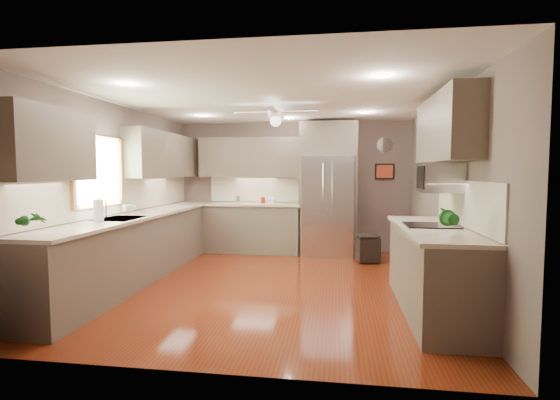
% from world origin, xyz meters
% --- Properties ---
extents(floor, '(5.00, 5.00, 0.00)m').
position_xyz_m(floor, '(0.00, 0.00, 0.00)').
color(floor, '#51200A').
rests_on(floor, ground).
extents(ceiling, '(5.00, 5.00, 0.00)m').
position_xyz_m(ceiling, '(0.00, 0.00, 2.50)').
color(ceiling, white).
rests_on(ceiling, ground).
extents(wall_back, '(4.50, 0.00, 4.50)m').
position_xyz_m(wall_back, '(0.00, 2.50, 1.25)').
color(wall_back, '#64534D').
rests_on(wall_back, ground).
extents(wall_front, '(4.50, 0.00, 4.50)m').
position_xyz_m(wall_front, '(0.00, -2.50, 1.25)').
color(wall_front, '#64534D').
rests_on(wall_front, ground).
extents(wall_left, '(0.00, 5.00, 5.00)m').
position_xyz_m(wall_left, '(-2.25, 0.00, 1.25)').
color(wall_left, '#64534D').
rests_on(wall_left, ground).
extents(wall_right, '(0.00, 5.00, 5.00)m').
position_xyz_m(wall_right, '(2.25, 0.00, 1.25)').
color(wall_right, '#64534D').
rests_on(wall_right, ground).
extents(canister_b, '(0.12, 0.12, 0.14)m').
position_xyz_m(canister_b, '(-1.03, 2.23, 1.01)').
color(canister_b, silver).
rests_on(canister_b, back_run).
extents(canister_d, '(0.08, 0.08, 0.12)m').
position_xyz_m(canister_d, '(-0.54, 2.21, 1.00)').
color(canister_d, maroon).
rests_on(canister_d, back_run).
extents(soap_bottle, '(0.11, 0.11, 0.19)m').
position_xyz_m(soap_bottle, '(-2.05, -0.05, 1.03)').
color(soap_bottle, white).
rests_on(soap_bottle, left_run).
extents(potted_plant_left, '(0.17, 0.12, 0.31)m').
position_xyz_m(potted_plant_left, '(-1.96, -2.00, 1.10)').
color(potted_plant_left, '#18551A').
rests_on(potted_plant_left, left_run).
extents(potted_plant_right, '(0.22, 0.18, 0.36)m').
position_xyz_m(potted_plant_right, '(1.89, -1.46, 1.12)').
color(potted_plant_right, '#18551A').
rests_on(potted_plant_right, right_run).
extents(bowl, '(0.20, 0.20, 0.05)m').
position_xyz_m(bowl, '(-0.37, 2.18, 0.96)').
color(bowl, '#BFAB8F').
rests_on(bowl, back_run).
extents(left_run, '(0.65, 4.70, 1.45)m').
position_xyz_m(left_run, '(-1.95, 0.15, 0.48)').
color(left_run, brown).
rests_on(left_run, ground).
extents(back_run, '(1.85, 0.65, 1.45)m').
position_xyz_m(back_run, '(-0.72, 2.20, 0.48)').
color(back_run, brown).
rests_on(back_run, ground).
extents(uppers, '(4.50, 4.70, 0.95)m').
position_xyz_m(uppers, '(-0.74, 0.71, 1.87)').
color(uppers, brown).
rests_on(uppers, wall_left).
extents(window, '(0.05, 1.12, 0.92)m').
position_xyz_m(window, '(-2.22, -0.50, 1.55)').
color(window, '#BFF2B2').
rests_on(window, wall_left).
extents(sink, '(0.50, 0.70, 0.32)m').
position_xyz_m(sink, '(-1.93, -0.50, 0.91)').
color(sink, silver).
rests_on(sink, left_run).
extents(refrigerator, '(1.06, 0.75, 2.45)m').
position_xyz_m(refrigerator, '(0.70, 2.16, 1.19)').
color(refrigerator, silver).
rests_on(refrigerator, ground).
extents(right_run, '(0.70, 2.20, 1.45)m').
position_xyz_m(right_run, '(1.93, -0.80, 0.48)').
color(right_run, brown).
rests_on(right_run, ground).
extents(microwave, '(0.43, 0.55, 0.34)m').
position_xyz_m(microwave, '(2.03, -0.55, 1.48)').
color(microwave, silver).
rests_on(microwave, wall_right).
extents(ceiling_fan, '(1.18, 1.18, 0.32)m').
position_xyz_m(ceiling_fan, '(-0.00, 0.30, 2.33)').
color(ceiling_fan, white).
rests_on(ceiling_fan, ceiling).
extents(recessed_lights, '(2.84, 3.14, 0.01)m').
position_xyz_m(recessed_lights, '(-0.04, 0.40, 2.49)').
color(recessed_lights, white).
rests_on(recessed_lights, ceiling).
extents(wall_clock, '(0.30, 0.03, 0.30)m').
position_xyz_m(wall_clock, '(1.75, 2.48, 2.05)').
color(wall_clock, white).
rests_on(wall_clock, wall_back).
extents(framed_print, '(0.36, 0.03, 0.30)m').
position_xyz_m(framed_print, '(1.75, 2.48, 1.55)').
color(framed_print, black).
rests_on(framed_print, wall_back).
extents(stool, '(0.41, 0.41, 0.45)m').
position_xyz_m(stool, '(1.39, 1.56, 0.24)').
color(stool, black).
rests_on(stool, ground).
extents(paper_towel, '(0.11, 0.11, 0.29)m').
position_xyz_m(paper_towel, '(-1.98, -0.91, 1.08)').
color(paper_towel, white).
rests_on(paper_towel, left_run).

